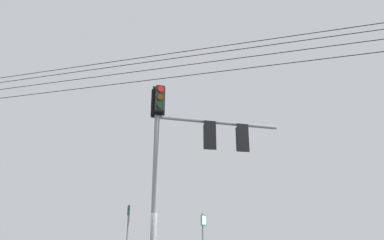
{
  "coord_description": "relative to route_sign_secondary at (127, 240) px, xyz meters",
  "views": [
    {
      "loc": [
        -8.15,
        -7.25,
        1.94
      ],
      "look_at": [
        0.75,
        -0.16,
        5.71
      ],
      "focal_mm": 31.54,
      "sensor_mm": 36.0,
      "label": 1
    }
  ],
  "objects": [
    {
      "name": "signal_mast_assembly",
      "position": [
        0.37,
        -2.21,
        3.22
      ],
      "size": [
        4.16,
        3.16,
        6.78
      ],
      "color": "gray",
      "rests_on": "ground"
    },
    {
      "name": "route_sign_secondary",
      "position": [
        0.0,
        0.0,
        0.0
      ],
      "size": [
        0.21,
        0.24,
        2.84
      ],
      "color": "slate",
      "rests_on": "ground"
    },
    {
      "name": "overhead_wire_span",
      "position": [
        -0.04,
        -2.57,
        6.01
      ],
      "size": [
        7.8,
        20.1,
        1.36
      ],
      "color": "black"
    }
  ]
}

